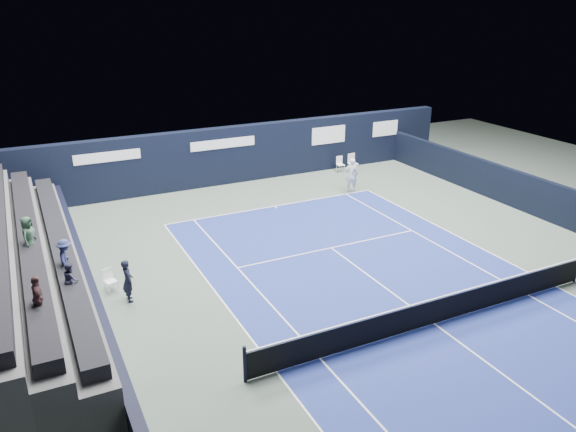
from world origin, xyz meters
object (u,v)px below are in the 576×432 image
(folding_chair_back_a, at_px, (340,161))
(line_judge_chair, at_px, (109,278))
(folding_chair_back_b, at_px, (352,162))
(tennis_player, at_px, (351,175))
(tennis_net, at_px, (436,310))

(folding_chair_back_a, relative_size, line_judge_chair, 1.08)
(folding_chair_back_b, bearing_deg, tennis_player, -127.17)
(tennis_net, bearing_deg, tennis_player, 69.30)
(line_judge_chair, height_order, tennis_player, tennis_player)
(folding_chair_back_b, xyz_separation_m, tennis_player, (-1.95, -2.98, 0.28))
(folding_chair_back_b, xyz_separation_m, tennis_net, (-6.57, -15.19, -0.11))
(line_judge_chair, bearing_deg, folding_chair_back_b, 9.15)
(line_judge_chair, bearing_deg, tennis_player, 2.55)
(folding_chair_back_b, height_order, tennis_net, tennis_net)
(folding_chair_back_b, bearing_deg, tennis_net, -117.28)
(folding_chair_back_a, height_order, tennis_player, tennis_player)
(folding_chair_back_b, xyz_separation_m, line_judge_chair, (-15.31, -8.47, -0.14))
(folding_chair_back_a, bearing_deg, folding_chair_back_b, -32.73)
(tennis_player, bearing_deg, folding_chair_back_a, 68.30)
(tennis_net, height_order, tennis_player, tennis_player)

